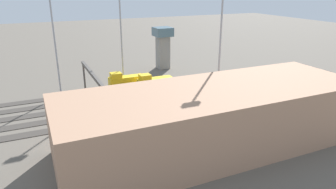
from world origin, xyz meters
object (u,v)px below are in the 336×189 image
object	(u,v)px
train_on_track_4	(304,80)
train_on_track_1	(154,84)
light_mast_2	(52,18)
train_on_track_0	(126,82)
control_tower	(163,45)
maintenance_shed	(215,118)
light_mast_0	(120,17)
light_mast_1	(221,23)
signal_gantry	(92,78)

from	to	relation	value
train_on_track_4	train_on_track_1	bearing A→B (deg)	-20.18
train_on_track_1	light_mast_2	distance (m)	31.44
train_on_track_0	control_tower	world-z (taller)	control_tower
maintenance_shed	control_tower	world-z (taller)	control_tower
train_on_track_4	train_on_track_0	bearing A→B (deg)	-22.77
light_mast_0	maintenance_shed	size ratio (longest dim) A/B	0.57
light_mast_0	control_tower	bearing A→B (deg)	-143.45
light_mast_2	train_on_track_4	bearing A→B (deg)	161.29
train_on_track_0	light_mast_1	distance (m)	33.05
train_on_track_4	maintenance_shed	xyz separation A→B (m)	(42.50, 18.76, 3.43)
signal_gantry	light_mast_0	bearing A→B (deg)	-130.40
train_on_track_0	control_tower	bearing A→B (deg)	-137.77
train_on_track_1	light_mast_2	world-z (taller)	light_mast_2
light_mast_2	train_on_track_1	bearing A→B (deg)	163.80
light_mast_0	light_mast_1	world-z (taller)	light_mast_1
light_mast_0	light_mast_1	size ratio (longest dim) A/B	0.98
light_mast_0	light_mast_2	bearing A→B (deg)	4.34
light_mast_2	maintenance_shed	distance (m)	49.13
train_on_track_1	light_mast_0	size ratio (longest dim) A/B	0.31
light_mast_1	light_mast_2	distance (m)	42.00
train_on_track_4	control_tower	size ratio (longest dim) A/B	0.69
train_on_track_1	maintenance_shed	world-z (taller)	maintenance_shed
train_on_track_1	light_mast_0	xyz separation A→B (m)	(6.47, -8.48, 17.69)
light_mast_1	maintenance_shed	xyz separation A→B (m)	(11.46, 16.56, -14.56)
train_on_track_1	train_on_track_4	xyz separation A→B (m)	(-40.80, 15.00, 0.00)
train_on_track_0	maintenance_shed	xyz separation A→B (m)	(-5.15, 38.76, 3.43)
train_on_track_4	control_tower	world-z (taller)	control_tower
train_on_track_4	signal_gantry	bearing A→B (deg)	-9.66
maintenance_shed	train_on_track_1	bearing A→B (deg)	-92.88
light_mast_2	signal_gantry	bearing A→B (deg)	118.38
train_on_track_4	light_mast_1	world-z (taller)	light_mast_1
train_on_track_0	train_on_track_1	bearing A→B (deg)	143.88
signal_gantry	light_mast_2	bearing A→B (deg)	-61.62
train_on_track_1	light_mast_1	distance (m)	26.73
train_on_track_4	light_mast_2	bearing A→B (deg)	-18.71
train_on_track_4	light_mast_0	size ratio (longest dim) A/B	0.31
train_on_track_4	control_tower	distance (m)	47.44
train_on_track_4	light_mast_2	distance (m)	71.35
light_mast_1	light_mast_2	bearing A→B (deg)	-35.37
light_mast_0	signal_gantry	size ratio (longest dim) A/B	1.27
light_mast_1	maintenance_shed	world-z (taller)	light_mast_1
train_on_track_4	light_mast_2	world-z (taller)	light_mast_2
light_mast_0	light_mast_2	distance (m)	18.08
light_mast_0	signal_gantry	distance (m)	21.63
train_on_track_4	maintenance_shed	bearing A→B (deg)	23.82
train_on_track_1	control_tower	xyz separation A→B (m)	(-12.38, -22.45, 6.27)
train_on_track_1	maintenance_shed	size ratio (longest dim) A/B	0.18
light_mast_1	train_on_track_4	bearing A→B (deg)	-175.95
light_mast_1	train_on_track_0	bearing A→B (deg)	-53.19
train_on_track_1	train_on_track_0	xyz separation A→B (m)	(6.85, -5.00, 0.00)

